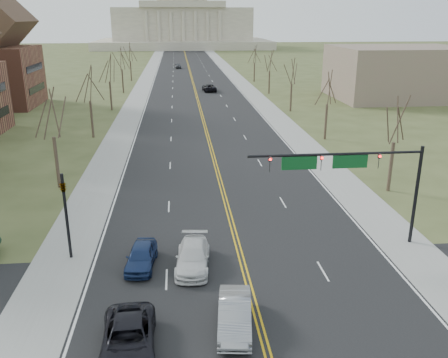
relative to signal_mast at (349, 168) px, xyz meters
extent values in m
cube|color=black|center=(-7.45, 96.50, -5.76)|extent=(20.00, 380.00, 0.01)
cube|color=black|center=(-7.45, -7.50, -5.76)|extent=(120.00, 14.00, 0.01)
cube|color=gray|center=(-19.45, 96.50, -5.75)|extent=(4.00, 380.00, 0.03)
cube|color=gray|center=(4.55, 96.50, -5.75)|extent=(4.00, 380.00, 0.03)
cube|color=gold|center=(-7.45, 96.50, -5.75)|extent=(0.42, 380.00, 0.01)
cube|color=silver|center=(-17.25, 96.50, -5.75)|extent=(0.15, 380.00, 0.01)
cube|color=silver|center=(2.35, 96.50, -5.75)|extent=(0.15, 380.00, 0.01)
cube|color=beige|center=(-7.45, 236.50, -3.76)|extent=(90.00, 60.00, 4.00)
cube|color=beige|center=(-7.45, 236.50, 6.24)|extent=(70.00, 40.00, 16.00)
cube|color=beige|center=(-7.45, 216.00, 15.74)|extent=(42.00, 3.00, 3.00)
cylinder|color=black|center=(5.05, 0.00, -2.16)|extent=(0.24, 0.24, 7.20)
cylinder|color=black|center=(-0.95, 0.00, 1.04)|extent=(12.00, 0.18, 0.18)
imported|color=black|center=(2.05, 0.00, 0.49)|extent=(0.35, 0.40, 1.10)
sphere|color=#FF0C0C|center=(2.05, -0.15, 0.84)|extent=(0.18, 0.18, 0.18)
imported|color=black|center=(-1.95, 0.00, 0.49)|extent=(0.35, 0.40, 1.10)
sphere|color=#FF0C0C|center=(-1.95, -0.15, 0.84)|extent=(0.18, 0.18, 0.18)
imported|color=black|center=(-5.45, 0.00, 0.49)|extent=(0.35, 0.40, 1.10)
sphere|color=#FF0C0C|center=(-5.45, -0.15, 0.84)|extent=(0.18, 0.18, 0.18)
cube|color=#0C4C1E|center=(0.05, 0.00, 0.49)|extent=(2.40, 0.12, 0.90)
cube|color=#0C4C1E|center=(-3.45, 0.00, 0.49)|extent=(2.40, 0.12, 0.90)
cylinder|color=black|center=(-18.95, 0.00, -2.76)|extent=(0.20, 0.20, 6.00)
imported|color=black|center=(-18.95, 0.00, -0.56)|extent=(0.32, 0.36, 0.99)
cylinder|color=#3C2D24|center=(8.05, 10.50, -3.42)|extent=(0.32, 0.32, 4.68)
cylinder|color=#3C2D24|center=(-22.95, 14.50, -3.29)|extent=(0.32, 0.32, 4.95)
cylinder|color=#3C2D24|center=(8.05, 30.50, -3.42)|extent=(0.32, 0.32, 4.68)
cylinder|color=#3C2D24|center=(-22.95, 34.50, -3.29)|extent=(0.32, 0.32, 4.95)
cylinder|color=#3C2D24|center=(8.05, 50.50, -3.42)|extent=(0.32, 0.32, 4.68)
cylinder|color=#3C2D24|center=(-22.95, 54.50, -3.29)|extent=(0.32, 0.32, 4.95)
cylinder|color=#3C2D24|center=(8.05, 70.50, -3.42)|extent=(0.32, 0.32, 4.68)
cylinder|color=#3C2D24|center=(-22.95, 74.50, -3.29)|extent=(0.32, 0.32, 4.95)
cylinder|color=#3C2D24|center=(8.05, 90.50, -3.42)|extent=(0.32, 0.32, 4.68)
cylinder|color=#3C2D24|center=(-22.95, 94.50, -3.29)|extent=(0.32, 0.32, 4.95)
cube|color=black|center=(-36.90, 60.50, -2.61)|extent=(0.10, 9.80, 1.20)
cube|color=black|center=(-36.90, 60.50, 1.06)|extent=(0.10, 9.80, 1.20)
cube|color=#7F655A|center=(32.55, 62.50, -0.76)|extent=(25.00, 20.00, 10.00)
imported|color=gray|center=(-8.80, -8.75, -4.95)|extent=(2.24, 5.00, 1.59)
imported|color=black|center=(-14.14, -10.19, -4.97)|extent=(2.79, 5.69, 1.55)
imported|color=silver|center=(-10.74, -2.11, -5.00)|extent=(2.58, 5.35, 1.50)
imported|color=navy|center=(-14.08, -1.71, -5.01)|extent=(2.16, 4.50, 1.48)
imported|color=black|center=(-4.41, 75.12, -4.96)|extent=(3.11, 5.91, 1.59)
imported|color=#515359|center=(-11.00, 124.97, -4.95)|extent=(2.21, 4.83, 1.61)
camera|label=1|loc=(-11.41, -29.60, 9.72)|focal=38.00mm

